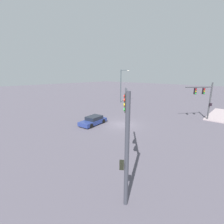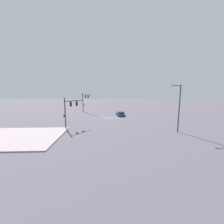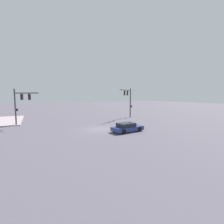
# 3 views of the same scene
# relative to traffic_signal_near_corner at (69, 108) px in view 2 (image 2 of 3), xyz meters

# --- Properties ---
(ground_plane) EXTENTS (191.69, 191.69, 0.00)m
(ground_plane) POSITION_rel_traffic_signal_near_corner_xyz_m (-10.32, 8.18, -3.88)
(ground_plane) COLOR #544E5A
(sidewalk_corner) EXTENTS (10.85, 13.64, 0.15)m
(sidewalk_corner) POSITION_rel_traffic_signal_near_corner_xyz_m (5.64, -6.95, -3.80)
(sidewalk_corner) COLOR #A59398
(sidewalk_corner) RESTS_ON ground
(traffic_signal_near_corner) EXTENTS (3.58, 3.26, 5.95)m
(traffic_signal_near_corner) POSITION_rel_traffic_signal_near_corner_xyz_m (0.00, 0.00, 0.00)
(traffic_signal_near_corner) COLOR #3B3C41
(traffic_signal_near_corner) RESTS_ON ground
(traffic_signal_opposite_side) EXTENTS (5.05, 3.82, 6.44)m
(traffic_signal_opposite_side) POSITION_rel_traffic_signal_near_corner_xyz_m (-20.33, -0.07, 0.50)
(traffic_signal_opposite_side) COLOR #353741
(traffic_signal_opposite_side) RESTS_ON ground
(streetlamp_curved_arm) EXTENTS (0.75, 2.29, 8.23)m
(streetlamp_curved_arm) POSITION_rel_traffic_signal_near_corner_xyz_m (3.80, 19.48, 0.87)
(streetlamp_curved_arm) COLOR #323F45
(streetlamp_curved_arm) RESTS_ON ground
(sedan_car_approaching) EXTENTS (4.51, 2.38, 1.21)m
(sedan_car_approaching) POSITION_rel_traffic_signal_near_corner_xyz_m (-13.06, 11.31, -3.30)
(sedan_car_approaching) COLOR navy
(sedan_car_approaching) RESTS_ON ground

